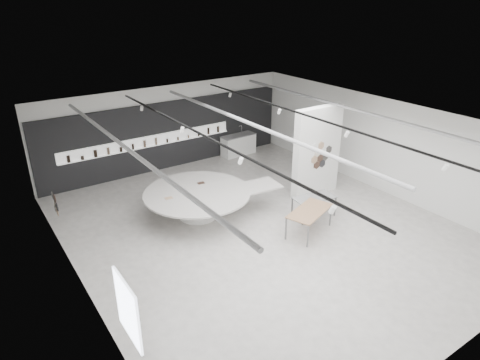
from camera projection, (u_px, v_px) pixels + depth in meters
room at (259, 174)px, 14.03m from camera, size 12.02×14.02×3.82m
back_wall_display at (168, 136)px, 19.47m from camera, size 11.80×0.27×3.10m
partition_column at (317, 152)px, 16.75m from camera, size 2.20×0.38×3.60m
display_island at (200, 200)px, 15.49m from camera, size 5.12×4.27×0.99m
sample_table_wood at (310, 212)px, 14.35m from camera, size 2.00×1.46×0.84m
sample_table_stone at (314, 199)px, 15.42m from camera, size 1.60×0.92×0.78m
kitchen_counter at (238, 145)px, 21.42m from camera, size 1.83×0.79×1.42m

